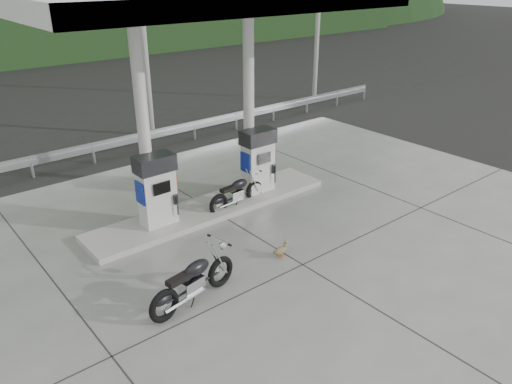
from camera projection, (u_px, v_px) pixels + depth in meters
ground at (273, 247)px, 11.75m from camera, size 160.00×160.00×0.00m
forecourt_apron at (273, 247)px, 11.75m from camera, size 18.00×14.00×0.02m
pump_island at (212, 208)px, 13.47m from camera, size 7.00×1.40×0.15m
gas_pump_left at (157, 190)px, 12.14m from camera, size 0.95×0.55×1.80m
gas_pump_right at (258, 161)px, 13.99m from camera, size 0.95×0.55×1.80m
canopy_column_left at (143, 123)px, 11.76m from camera, size 0.30×0.30×5.00m
canopy_column_right at (249, 102)px, 13.61m from camera, size 0.30×0.30×5.00m
guardrail at (120, 137)px, 17.09m from camera, size 26.00×0.16×1.42m
road at (83, 133)px, 19.85m from camera, size 60.00×7.00×0.01m
utility_pole_b at (143, 29)px, 17.94m from camera, size 0.22×0.22×8.00m
utility_pole_c at (318, 15)px, 23.14m from camera, size 0.22×0.22×8.00m
motorcycle_left at (193, 281)px, 9.62m from camera, size 2.09×0.97×0.95m
motorcycle_right at (237, 193)px, 13.52m from camera, size 1.82×0.71×0.84m
duck at (280, 251)px, 11.27m from camera, size 0.43×0.14×0.31m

